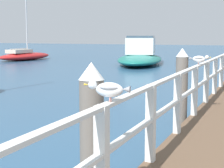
{
  "coord_description": "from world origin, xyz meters",
  "views": [
    {
      "loc": [
        0.13,
        0.85,
        2.17
      ],
      "look_at": [
        -3.65,
        9.83,
        0.88
      ],
      "focal_mm": 59.84,
      "sensor_mm": 36.0,
      "label": 1
    }
  ],
  "objects_px": {
    "seagull_background": "(199,59)",
    "boat_3": "(25,56)",
    "boat_5": "(140,55)",
    "seagull_foreground": "(109,89)",
    "dock_piling_near": "(92,142)",
    "dock_piling_far": "(182,88)"
  },
  "relations": [
    {
      "from": "dock_piling_near",
      "to": "dock_piling_far",
      "type": "xyz_separation_m",
      "value": [
        0.0,
        4.74,
        0.0
      ]
    },
    {
      "from": "seagull_background",
      "to": "boat_3",
      "type": "bearing_deg",
      "value": -136.32
    },
    {
      "from": "dock_piling_near",
      "to": "boat_3",
      "type": "distance_m",
      "value": 28.73
    },
    {
      "from": "dock_piling_far",
      "to": "seagull_foreground",
      "type": "bearing_deg",
      "value": -85.84
    },
    {
      "from": "dock_piling_near",
      "to": "boat_5",
      "type": "relative_size",
      "value": 0.2
    },
    {
      "from": "dock_piling_near",
      "to": "seagull_foreground",
      "type": "relative_size",
      "value": 3.92
    },
    {
      "from": "seagull_foreground",
      "to": "boat_3",
      "type": "relative_size",
      "value": 0.06
    },
    {
      "from": "dock_piling_far",
      "to": "seagull_background",
      "type": "distance_m",
      "value": 0.79
    },
    {
      "from": "dock_piling_near",
      "to": "dock_piling_far",
      "type": "relative_size",
      "value": 1.0
    },
    {
      "from": "dock_piling_near",
      "to": "seagull_background",
      "type": "relative_size",
      "value": 3.93
    },
    {
      "from": "dock_piling_near",
      "to": "boat_5",
      "type": "height_order",
      "value": "boat_5"
    },
    {
      "from": "boat_3",
      "to": "dock_piling_far",
      "type": "bearing_deg",
      "value": -40.03
    },
    {
      "from": "seagull_foreground",
      "to": "boat_3",
      "type": "height_order",
      "value": "boat_3"
    },
    {
      "from": "seagull_background",
      "to": "boat_3",
      "type": "height_order",
      "value": "boat_3"
    },
    {
      "from": "dock_piling_far",
      "to": "seagull_foreground",
      "type": "height_order",
      "value": "dock_piling_far"
    },
    {
      "from": "seagull_foreground",
      "to": "seagull_background",
      "type": "xyz_separation_m",
      "value": [
        0.02,
        5.1,
        0.0
      ]
    },
    {
      "from": "seagull_foreground",
      "to": "boat_5",
      "type": "xyz_separation_m",
      "value": [
        -7.33,
        22.88,
        -0.94
      ]
    },
    {
      "from": "seagull_foreground",
      "to": "seagull_background",
      "type": "height_order",
      "value": "same"
    },
    {
      "from": "seagull_background",
      "to": "boat_5",
      "type": "relative_size",
      "value": 0.05
    },
    {
      "from": "seagull_foreground",
      "to": "seagull_background",
      "type": "relative_size",
      "value": 1.0
    },
    {
      "from": "dock_piling_near",
      "to": "seagull_foreground",
      "type": "height_order",
      "value": "dock_piling_near"
    },
    {
      "from": "seagull_background",
      "to": "boat_5",
      "type": "bearing_deg",
      "value": -158.54
    }
  ]
}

